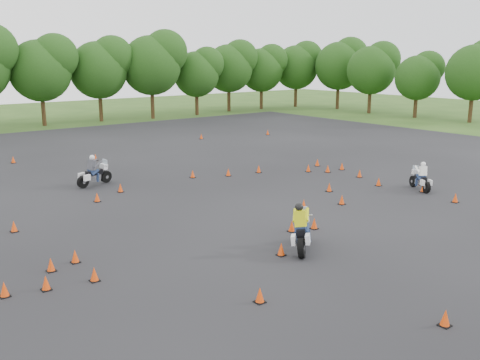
{
  "coord_description": "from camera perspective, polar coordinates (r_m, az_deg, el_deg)",
  "views": [
    {
      "loc": [
        -15.61,
        -15.83,
        7.05
      ],
      "look_at": [
        0.0,
        4.0,
        1.2
      ],
      "focal_mm": 40.0,
      "sensor_mm": 36.0,
      "label": 1
    }
  ],
  "objects": [
    {
      "name": "rider_white",
      "position": [
        30.34,
        18.67,
        0.45
      ],
      "size": [
        1.52,
        2.09,
        1.57
      ],
      "primitive_type": null,
      "rotation": [
        0.0,
        0.0,
        1.07
      ],
      "color": "white",
      "rests_on": "ground"
    },
    {
      "name": "asphalt_pad",
      "position": [
        27.74,
        -2.56,
        -1.67
      ],
      "size": [
        62.0,
        62.0,
        0.0
      ],
      "primitive_type": "plane",
      "color": "black",
      "rests_on": "ground"
    },
    {
      "name": "traffic_cones",
      "position": [
        26.69,
        -1.6,
        -1.76
      ],
      "size": [
        35.95,
        32.64,
        0.45
      ],
      "color": "#DC3E09",
      "rests_on": "asphalt_pad"
    },
    {
      "name": "rider_yellow",
      "position": [
        19.95,
        6.96,
        -4.89
      ],
      "size": [
        2.32,
        2.12,
        1.86
      ],
      "primitive_type": null,
      "rotation": [
        0.0,
        0.0,
        0.7
      ],
      "color": "#C6CC12",
      "rests_on": "ground"
    },
    {
      "name": "rider_grey",
      "position": [
        30.85,
        -15.34,
        1.06
      ],
      "size": [
        2.39,
        1.3,
        1.77
      ],
      "primitive_type": null,
      "rotation": [
        0.0,
        0.0,
        0.28
      ],
      "color": "#3F4047",
      "rests_on": "ground"
    },
    {
      "name": "ground",
      "position": [
        23.32,
        6.11,
        -4.62
      ],
      "size": [
        140.0,
        140.0,
        0.0
      ],
      "primitive_type": "plane",
      "color": "#2D5119",
      "rests_on": "ground"
    },
    {
      "name": "treeline",
      "position": [
        54.18,
        -18.22,
        9.89
      ],
      "size": [
        87.13,
        32.69,
        10.69
      ],
      "color": "#1C3F12",
      "rests_on": "ground"
    }
  ]
}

